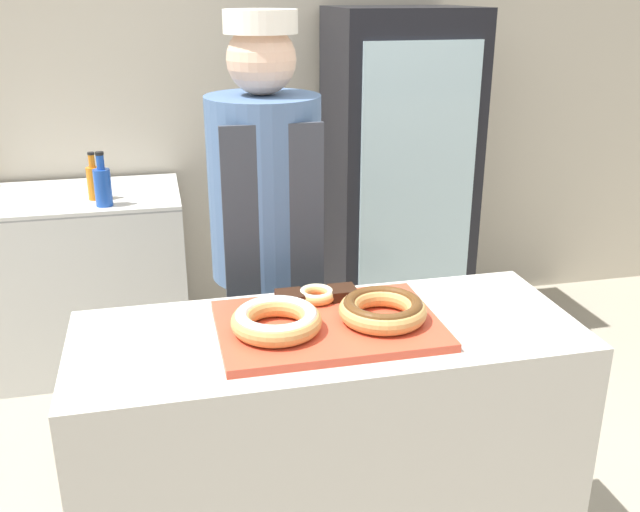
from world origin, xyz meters
TOP-DOWN VIEW (x-y plane):
  - wall_back at (0.00, 2.13)m, footprint 8.00×0.06m
  - display_counter at (0.00, 0.00)m, footprint 1.41×0.56m
  - serving_tray at (0.00, 0.00)m, footprint 0.61×0.42m
  - donut_light_glaze at (-0.15, -0.02)m, footprint 0.24×0.24m
  - donut_chocolate_glaze at (0.15, -0.02)m, footprint 0.24×0.24m
  - donut_mini_center at (0.00, 0.15)m, footprint 0.12×0.12m
  - brownie_back_left at (-0.08, 0.15)m, footprint 0.08×0.08m
  - brownie_back_right at (0.08, 0.15)m, footprint 0.08×0.08m
  - baker_person at (-0.07, 0.64)m, footprint 0.39×0.39m
  - beverage_fridge at (0.80, 1.75)m, footprint 0.70×0.61m
  - chest_freezer at (-0.88, 1.75)m, footprint 1.10×0.63m
  - bottle_blue at (-0.67, 1.53)m, footprint 0.08×0.08m
  - bottle_orange at (-0.72, 1.65)m, footprint 0.06×0.06m

SIDE VIEW (x-z plane):
  - chest_freezer at x=-0.88m, z-range 0.00..0.89m
  - display_counter at x=0.00m, z-range 0.00..0.93m
  - beverage_fridge at x=0.80m, z-range 0.00..1.73m
  - baker_person at x=-0.07m, z-range 0.05..1.80m
  - serving_tray at x=0.00m, z-range 0.93..0.95m
  - brownie_back_left at x=-0.08m, z-range 0.95..0.98m
  - brownie_back_right at x=0.08m, z-range 0.95..0.98m
  - donut_mini_center at x=0.00m, z-range 0.95..0.99m
  - bottle_orange at x=-0.72m, z-range 0.86..1.08m
  - bottle_blue at x=-0.67m, z-range 0.86..1.10m
  - donut_light_glaze at x=-0.15m, z-range 0.95..1.02m
  - donut_chocolate_glaze at x=0.15m, z-range 0.95..1.02m
  - wall_back at x=0.00m, z-range 0.00..2.70m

